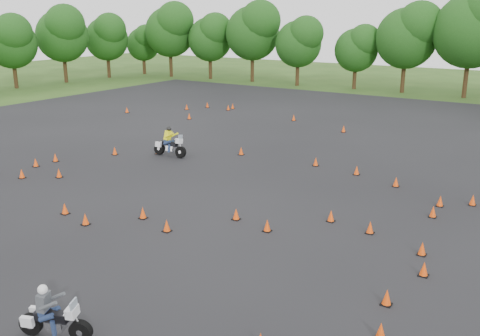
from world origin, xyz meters
The scene contains 6 objects.
ground centered at (0.00, 0.00, 0.00)m, with size 140.00×140.00×0.00m, color #2D5119.
asphalt_pad centered at (0.00, 6.00, 0.01)m, with size 62.00×62.00×0.00m, color black.
treeline centered at (3.26, 35.45, 4.73)m, with size 86.92×32.34×11.13m.
traffic_cones centered at (-0.33, 5.07, 0.23)m, with size 36.12×32.73×0.45m.
rider_grey centered at (2.28, -8.13, 0.77)m, with size 1.98×0.61×1.53m, color #43464B, non-canonical shape.
rider_yellow centered at (-7.01, 7.33, 0.85)m, with size 2.20×0.68×1.70m, color yellow, non-canonical shape.
Camera 1 is at (12.62, -15.59, 7.92)m, focal length 40.00 mm.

